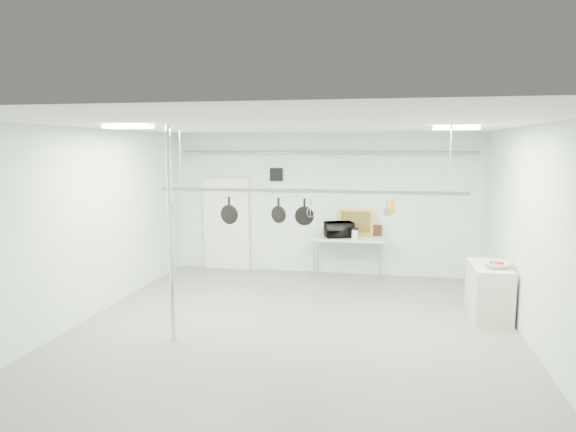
% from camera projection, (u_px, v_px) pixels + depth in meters
% --- Properties ---
extents(floor, '(8.00, 8.00, 0.00)m').
position_uv_depth(floor, '(292.00, 333.00, 8.01)').
color(floor, gray).
rests_on(floor, ground).
extents(ceiling, '(7.00, 8.00, 0.02)m').
position_uv_depth(ceiling, '(292.00, 126.00, 7.58)').
color(ceiling, silver).
rests_on(ceiling, back_wall).
extents(back_wall, '(7.00, 0.02, 3.20)m').
position_uv_depth(back_wall, '(324.00, 203.00, 11.68)').
color(back_wall, silver).
rests_on(back_wall, floor).
extents(right_wall, '(0.02, 8.00, 3.20)m').
position_uv_depth(right_wall, '(538.00, 239.00, 7.14)').
color(right_wall, silver).
rests_on(right_wall, floor).
extents(door, '(1.10, 0.10, 2.20)m').
position_uv_depth(door, '(227.00, 225.00, 12.13)').
color(door, silver).
rests_on(door, floor).
extents(wall_vent, '(0.30, 0.04, 0.30)m').
position_uv_depth(wall_vent, '(276.00, 174.00, 11.78)').
color(wall_vent, black).
rests_on(wall_vent, back_wall).
extents(conduit_pipe, '(6.60, 0.07, 0.07)m').
position_uv_depth(conduit_pipe, '(324.00, 153.00, 11.43)').
color(conduit_pipe, gray).
rests_on(conduit_pipe, back_wall).
extents(chrome_pole, '(0.08, 0.08, 3.20)m').
position_uv_depth(chrome_pole, '(171.00, 235.00, 7.53)').
color(chrome_pole, silver).
rests_on(chrome_pole, floor).
extents(prep_table, '(1.60, 0.70, 0.91)m').
position_uv_depth(prep_table, '(348.00, 241.00, 11.29)').
color(prep_table, silver).
rests_on(prep_table, floor).
extents(side_cabinet, '(0.60, 1.20, 0.90)m').
position_uv_depth(side_cabinet, '(489.00, 291.00, 8.72)').
color(side_cabinet, beige).
rests_on(side_cabinet, floor).
extents(pot_rack, '(4.80, 0.06, 1.00)m').
position_uv_depth(pot_rack, '(308.00, 189.00, 7.96)').
color(pot_rack, '#B7B7BC').
rests_on(pot_rack, ceiling).
extents(light_panel_left, '(0.65, 0.30, 0.05)m').
position_uv_depth(light_panel_left, '(128.00, 127.00, 7.22)').
color(light_panel_left, white).
rests_on(light_panel_left, ceiling).
extents(light_panel_right, '(0.65, 0.30, 0.05)m').
position_uv_depth(light_panel_right, '(456.00, 128.00, 7.72)').
color(light_panel_right, white).
rests_on(light_panel_right, ceiling).
extents(microwave, '(0.71, 0.60, 0.34)m').
position_uv_depth(microwave, '(339.00, 230.00, 11.29)').
color(microwave, black).
rests_on(microwave, prep_table).
extents(coffee_canister, '(0.16, 0.16, 0.20)m').
position_uv_depth(coffee_canister, '(355.00, 234.00, 11.08)').
color(coffee_canister, silver).
rests_on(coffee_canister, prep_table).
extents(painting_large, '(0.78, 0.16, 0.58)m').
position_uv_depth(painting_large, '(356.00, 223.00, 11.50)').
color(painting_large, gold).
rests_on(painting_large, prep_table).
extents(painting_small, '(0.30, 0.09, 0.25)m').
position_uv_depth(painting_small, '(375.00, 230.00, 11.45)').
color(painting_small, black).
rests_on(painting_small, prep_table).
extents(fruit_bowl, '(0.41, 0.41, 0.10)m').
position_uv_depth(fruit_bowl, '(496.00, 265.00, 8.45)').
color(fruit_bowl, silver).
rests_on(fruit_bowl, side_cabinet).
extents(skillet_left, '(0.32, 0.13, 0.43)m').
position_uv_depth(skillet_left, '(229.00, 210.00, 8.25)').
color(skillet_left, black).
rests_on(skillet_left, pot_rack).
extents(skillet_mid, '(0.27, 0.16, 0.38)m').
position_uv_depth(skillet_mid, '(279.00, 210.00, 8.10)').
color(skillet_mid, black).
rests_on(skillet_mid, pot_rack).
extents(skillet_right, '(0.30, 0.09, 0.42)m').
position_uv_depth(skillet_right, '(304.00, 212.00, 8.02)').
color(skillet_right, black).
rests_on(skillet_right, pot_rack).
extents(whisk, '(0.19, 0.19, 0.31)m').
position_uv_depth(whisk, '(311.00, 208.00, 8.00)').
color(whisk, '#B4B3B8').
rests_on(whisk, pot_rack).
extents(grater, '(0.09, 0.04, 0.22)m').
position_uv_depth(grater, '(392.00, 207.00, 7.76)').
color(grater, gold).
rests_on(grater, pot_rack).
extents(saucepan, '(0.14, 0.10, 0.24)m').
position_uv_depth(saucepan, '(387.00, 208.00, 7.77)').
color(saucepan, silver).
rests_on(saucepan, pot_rack).
extents(fruit_cluster, '(0.24, 0.24, 0.09)m').
position_uv_depth(fruit_cluster, '(497.00, 262.00, 8.45)').
color(fruit_cluster, maroon).
rests_on(fruit_cluster, fruit_bowl).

